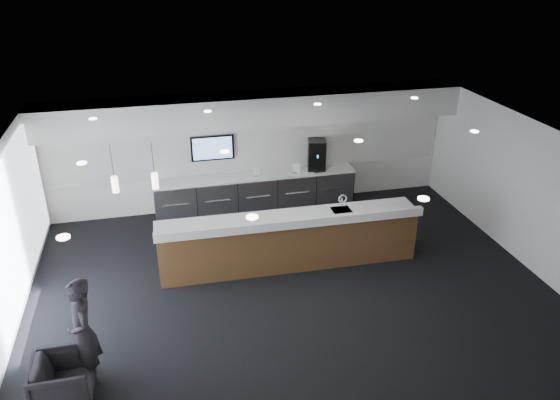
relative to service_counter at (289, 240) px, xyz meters
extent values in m
plane|color=black|center=(-0.17, -0.90, -0.57)|extent=(10.00, 10.00, 0.00)
cube|color=black|center=(-0.17, -0.90, 2.43)|extent=(10.00, 8.00, 0.02)
cube|color=white|center=(-0.17, 3.10, 0.93)|extent=(10.00, 0.02, 3.00)
cube|color=white|center=(-5.17, -0.90, 0.93)|extent=(0.02, 8.00, 3.00)
cube|color=white|center=(4.83, -0.90, 0.93)|extent=(0.02, 8.00, 3.00)
cube|color=silver|center=(-0.17, 2.65, 2.08)|extent=(10.00, 0.90, 0.70)
cube|color=silver|center=(-0.17, 3.07, 1.03)|extent=(9.80, 0.06, 1.40)
cube|color=silver|center=(-5.13, -0.90, 0.93)|extent=(0.04, 7.36, 2.55)
cube|color=gray|center=(-0.17, 2.74, -0.12)|extent=(5.00, 0.60, 0.90)
cube|color=white|center=(-0.17, 2.74, 0.35)|extent=(5.06, 0.66, 0.05)
cylinder|color=silver|center=(-2.17, 2.42, -0.08)|extent=(0.60, 0.02, 0.02)
cylinder|color=silver|center=(-1.17, 2.42, -0.08)|extent=(0.60, 0.02, 0.02)
cylinder|color=silver|center=(-0.17, 2.42, -0.08)|extent=(0.60, 0.02, 0.02)
cylinder|color=silver|center=(0.83, 2.42, -0.08)|extent=(0.60, 0.02, 0.02)
cylinder|color=silver|center=(1.83, 2.42, -0.08)|extent=(0.60, 0.02, 0.02)
cube|color=black|center=(-1.17, 3.01, 1.08)|extent=(1.05, 0.07, 0.62)
cube|color=#3774DD|center=(-1.17, 2.97, 1.08)|extent=(0.95, 0.01, 0.54)
cylinder|color=#FFEDC6|center=(-2.57, -0.10, 1.68)|extent=(0.12, 0.12, 0.30)
cylinder|color=#FFEDC6|center=(-3.27, -0.10, 1.68)|extent=(0.12, 0.12, 0.30)
cube|color=brown|center=(0.00, 0.01, -0.05)|extent=(5.35, 0.85, 1.05)
cube|color=white|center=(0.00, 0.01, 0.51)|extent=(5.43, 0.93, 0.06)
cube|color=white|center=(-0.01, -0.40, 0.60)|extent=(5.42, 0.22, 0.18)
cylinder|color=silver|center=(1.14, 0.09, 0.68)|extent=(0.04, 0.04, 0.28)
torus|color=silver|center=(1.14, 0.03, 0.82)|extent=(0.19, 0.03, 0.19)
cube|color=black|center=(1.42, 2.78, 0.76)|extent=(0.54, 0.58, 0.77)
cube|color=silver|center=(1.42, 2.52, 0.39)|extent=(0.27, 0.12, 0.02)
cube|color=white|center=(-0.16, 2.66, 0.48)|extent=(0.16, 0.04, 0.21)
cube|color=white|center=(0.85, 2.64, 0.50)|extent=(0.18, 0.07, 0.24)
imported|color=black|center=(-4.15, -2.93, -0.20)|extent=(0.83, 0.81, 0.76)
imported|color=black|center=(-3.83, -2.53, 0.32)|extent=(0.60, 0.75, 1.78)
imported|color=white|center=(1.68, 2.64, 0.42)|extent=(0.09, 0.09, 0.09)
imported|color=white|center=(1.54, 2.64, 0.42)|extent=(0.13, 0.13, 0.09)
imported|color=white|center=(1.40, 2.64, 0.42)|extent=(0.12, 0.12, 0.09)
imported|color=white|center=(1.26, 2.64, 0.42)|extent=(0.12, 0.12, 0.09)
imported|color=white|center=(1.12, 2.64, 0.42)|extent=(0.13, 0.13, 0.09)
camera|label=1|loc=(-2.47, -9.55, 5.58)|focal=35.00mm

